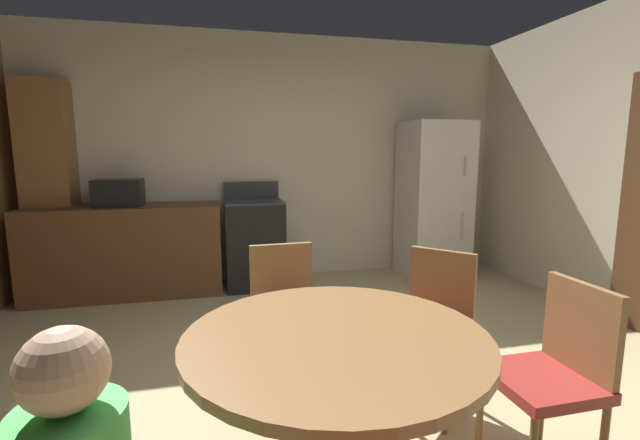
{
  "coord_description": "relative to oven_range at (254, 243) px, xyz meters",
  "views": [
    {
      "loc": [
        -0.66,
        -2.12,
        1.42
      ],
      "look_at": [
        0.12,
        1.18,
        0.89
      ],
      "focal_mm": 24.19,
      "sensor_mm": 36.0,
      "label": 1
    }
  ],
  "objects": [
    {
      "name": "ground_plane",
      "position": [
        0.3,
        -2.42,
        -0.47
      ],
      "size": [
        14.0,
        14.0,
        0.0
      ],
      "primitive_type": "plane",
      "color": "tan"
    },
    {
      "name": "wall_back",
      "position": [
        0.3,
        0.4,
        0.88
      ],
      "size": [
        5.56,
        0.12,
        2.7
      ],
      "primitive_type": "cube",
      "color": "beige",
      "rests_on": "ground"
    },
    {
      "name": "kitchen_counter",
      "position": [
        -1.26,
        -0.0,
        -0.02
      ],
      "size": [
        1.83,
        0.6,
        0.9
      ],
      "primitive_type": "cube",
      "color": "brown",
      "rests_on": "ground"
    },
    {
      "name": "pantry_column",
      "position": [
        -1.96,
        0.18,
        0.58
      ],
      "size": [
        0.44,
        0.36,
        2.1
      ],
      "primitive_type": "cube",
      "color": "olive",
      "rests_on": "ground"
    },
    {
      "name": "oven_range",
      "position": [
        0.0,
        0.0,
        0.0
      ],
      "size": [
        0.6,
        0.6,
        1.1
      ],
      "color": "black",
      "rests_on": "ground"
    },
    {
      "name": "refrigerator",
      "position": [
        2.04,
        -0.05,
        0.41
      ],
      "size": [
        0.68,
        0.68,
        1.76
      ],
      "color": "silver",
      "rests_on": "ground"
    },
    {
      "name": "microwave",
      "position": [
        -1.3,
        -0.0,
        0.56
      ],
      "size": [
        0.44,
        0.32,
        0.26
      ],
      "primitive_type": "cube",
      "color": "black",
      "rests_on": "kitchen_counter"
    },
    {
      "name": "dining_table",
      "position": [
        0.05,
        -3.09,
        0.13
      ],
      "size": [
        1.13,
        1.13,
        0.76
      ],
      "color": "olive",
      "rests_on": "ground"
    },
    {
      "name": "chair_north",
      "position": [
        0.01,
        -2.11,
        0.03
      ],
      "size": [
        0.42,
        0.42,
        0.87
      ],
      "rotation": [
        0.0,
        0.0,
        4.75
      ],
      "color": "olive",
      "rests_on": "ground"
    },
    {
      "name": "chair_northeast",
      "position": [
        0.79,
        -2.45,
        0.03
      ],
      "size": [
        0.56,
        0.56,
        0.87
      ],
      "rotation": [
        0.0,
        0.0,
        3.86
      ],
      "color": "olive",
      "rests_on": "ground"
    },
    {
      "name": "chair_east",
      "position": [
        1.03,
        -3.09,
        0.03
      ],
      "size": [
        0.4,
        0.4,
        0.87
      ],
      "rotation": [
        0.0,
        0.0,
        3.15
      ],
      "color": "olive",
      "rests_on": "ground"
    }
  ]
}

